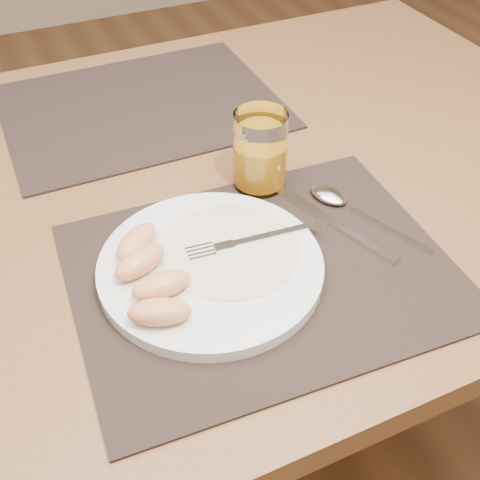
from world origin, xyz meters
name	(u,v)px	position (x,y,z in m)	size (l,w,h in m)	color
ground	(201,445)	(0.00, 0.00, 0.00)	(5.00, 5.00, 0.00)	brown
table	(182,223)	(0.00, 0.00, 0.67)	(1.40, 0.90, 0.75)	brown
placemat_near	(262,271)	(0.03, -0.22, 0.75)	(0.45, 0.35, 0.00)	black
placemat_far	(141,106)	(0.01, 0.22, 0.75)	(0.45, 0.35, 0.00)	black
plate	(211,267)	(-0.03, -0.20, 0.76)	(0.27, 0.27, 0.02)	white
plate_dressing	(230,249)	(0.00, -0.19, 0.77)	(0.17, 0.17, 0.00)	white
fork	(243,242)	(0.02, -0.18, 0.77)	(0.18, 0.03, 0.00)	silver
knife	(340,226)	(0.15, -0.19, 0.76)	(0.08, 0.21, 0.01)	silver
spoon	(337,199)	(0.18, -0.15, 0.76)	(0.09, 0.19, 0.01)	silver
juice_glass	(260,154)	(0.10, -0.06, 0.80)	(0.07, 0.07, 0.11)	white
grapefruit_wedges	(149,274)	(-0.11, -0.20, 0.78)	(0.09, 0.18, 0.03)	#E6955E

